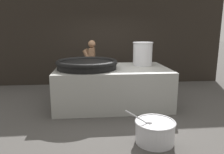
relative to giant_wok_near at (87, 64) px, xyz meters
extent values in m
plane|color=#474442|center=(0.63, 0.09, -1.10)|extent=(60.00, 60.00, 0.00)
cube|color=black|center=(0.63, 2.51, 0.98)|extent=(8.48, 0.24, 4.15)
cube|color=gray|center=(0.63, 0.09, -0.61)|extent=(2.84, 1.77, 0.98)
cylinder|color=black|center=(0.00, 0.00, -0.04)|extent=(1.47, 1.47, 0.16)
torus|color=black|center=(0.00, 0.00, 0.05)|extent=(1.53, 1.53, 0.12)
cylinder|color=silver|center=(1.50, 0.42, 0.19)|extent=(0.52, 0.52, 0.61)
torus|color=silver|center=(1.50, 0.42, 0.49)|extent=(0.55, 0.55, 0.04)
cylinder|color=brown|center=(0.12, 1.20, -0.70)|extent=(0.12, 0.12, 0.80)
cylinder|color=brown|center=(0.14, 1.37, -0.70)|extent=(0.12, 0.12, 0.80)
cube|color=#722D4C|center=(0.13, 1.28, -0.54)|extent=(0.21, 0.26, 0.52)
cube|color=brown|center=(0.13, 1.28, 0.00)|extent=(0.20, 0.50, 0.59)
cylinder|color=brown|center=(0.01, 1.05, -0.01)|extent=(0.33, 0.13, 0.54)
cylinder|color=brown|center=(0.06, 1.53, -0.01)|extent=(0.33, 0.13, 0.54)
sphere|color=brown|center=(0.13, 1.28, 0.41)|extent=(0.23, 0.23, 0.23)
cylinder|color=#B7B7BC|center=(1.19, -1.98, -0.91)|extent=(0.67, 0.67, 0.37)
torus|color=#B7B7BC|center=(1.19, -1.98, -0.72)|extent=(0.71, 0.71, 0.03)
cylinder|color=tan|center=(1.19, -1.98, -0.82)|extent=(0.59, 0.59, 0.09)
sphere|color=#B7B7BC|center=(1.07, -2.01, -0.75)|extent=(0.12, 0.12, 0.12)
cylinder|color=#B7B7BC|center=(0.86, -2.07, -0.59)|extent=(0.45, 0.14, 0.33)
camera|label=1|loc=(0.11, -5.40, 0.83)|focal=35.00mm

